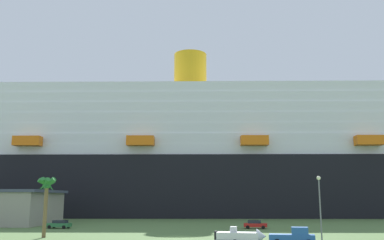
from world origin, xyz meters
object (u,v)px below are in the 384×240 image
Objects in this scene: pickup_truck at (294,236)px; street_lamp at (320,199)px; palm_tree at (47,189)px; small_boat_on_trailer at (243,236)px; parked_car_red_hatchback at (255,224)px; parked_car_green_wagon at (59,224)px; cruise_ship at (298,162)px.

street_lamp reaches higher than pickup_truck.
palm_tree is (-35.74, 6.60, 6.08)m from pickup_truck.
small_boat_on_trailer is 0.83× the size of street_lamp.
palm_tree is 1.96× the size of parked_car_red_hatchback.
small_boat_on_trailer reaches higher than parked_car_green_wagon.
parked_car_red_hatchback and parked_car_green_wagon have the same top height.
palm_tree is 1.01× the size of street_lamp.
street_lamp is 24.35m from parked_car_red_hatchback.
street_lamp reaches higher than small_boat_on_trailer.
pickup_truck is 28.94m from parked_car_red_hatchback.
parked_car_green_wagon is (-35.08, 24.71, -0.13)m from small_boat_on_trailer.
pickup_truck is 0.65× the size of street_lamp.
palm_tree is 1.92× the size of parked_car_green_wagon.
parked_car_green_wagon is (-46.00, 19.13, -4.87)m from street_lamp.
small_boat_on_trailer is at bearing -152.90° from street_lamp.
cruise_ship is 61.69× the size of parked_car_red_hatchback.
parked_car_green_wagon is at bearing 157.42° from street_lamp.
parked_car_red_hatchback is (-8.14, 22.43, -4.87)m from street_lamp.
parked_car_red_hatchback is (2.78, 28.02, -0.13)m from small_boat_on_trailer.
street_lamp is at bearing 53.70° from pickup_truck.
parked_car_green_wagon is at bearing 106.68° from palm_tree.
parked_car_red_hatchback is at bearing 109.94° from street_lamp.
cruise_ship is 88.56m from small_boat_on_trailer.
palm_tree reaches higher than parked_car_red_hatchback.
palm_tree is 39.59m from parked_car_red_hatchback.
street_lamp is at bearing -70.06° from parked_car_red_hatchback.
street_lamp is 1.90× the size of parked_car_green_wagon.
pickup_truck is 48.56m from parked_car_green_wagon.
small_boat_on_trailer is 13.15m from street_lamp.
pickup_truck is at bearing -98.98° from cruise_ship.
street_lamp is (4.62, 6.29, 4.66)m from pickup_truck.
cruise_ship is 61.51m from parked_car_red_hatchback.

